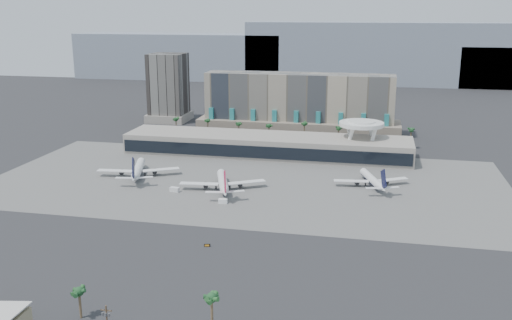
% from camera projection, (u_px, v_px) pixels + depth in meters
% --- Properties ---
extents(ground, '(900.00, 900.00, 0.00)m').
position_uv_depth(ground, '(217.00, 219.00, 238.42)').
color(ground, '#232326').
rests_on(ground, ground).
extents(apron_pad, '(260.00, 130.00, 0.06)m').
position_uv_depth(apron_pad, '(246.00, 181.00, 290.39)').
color(apron_pad, '#5B5B59').
rests_on(apron_pad, ground).
extents(mountain_ridge, '(680.00, 60.00, 70.00)m').
position_uv_depth(mountain_ridge, '(348.00, 57.00, 669.36)').
color(mountain_ridge, gray).
rests_on(mountain_ridge, ground).
extents(hotel, '(140.00, 30.00, 42.00)m').
position_uv_depth(hotel, '(299.00, 110.00, 396.94)').
color(hotel, tan).
rests_on(hotel, ground).
extents(office_tower, '(30.00, 30.00, 52.00)m').
position_uv_depth(office_tower, '(169.00, 92.00, 440.63)').
color(office_tower, black).
rests_on(office_tower, ground).
extents(terminal, '(170.00, 32.50, 14.50)m').
position_uv_depth(terminal, '(267.00, 144.00, 340.56)').
color(terminal, '#ADA498').
rests_on(terminal, ground).
extents(saucer_structure, '(26.00, 26.00, 21.89)m').
position_uv_depth(saucer_structure, '(361.00, 127.00, 332.26)').
color(saucer_structure, white).
rests_on(saucer_structure, ground).
extents(palm_row, '(157.80, 2.80, 13.10)m').
position_uv_depth(palm_row, '(288.00, 127.00, 371.36)').
color(palm_row, brown).
rests_on(palm_row, ground).
extents(airliner_left, '(41.55, 43.03, 15.31)m').
position_uv_depth(airliner_left, '(138.00, 169.00, 297.48)').
color(airliner_left, white).
rests_on(airliner_left, ground).
extents(airliner_centre, '(40.51, 41.90, 14.99)m').
position_uv_depth(airliner_centre, '(223.00, 182.00, 275.91)').
color(airliner_centre, white).
rests_on(airliner_centre, ground).
extents(airliner_right, '(36.53, 37.78, 13.53)m').
position_uv_depth(airliner_right, '(372.00, 180.00, 281.32)').
color(airliner_right, white).
rests_on(airliner_right, ground).
extents(service_vehicle_a, '(4.89, 3.07, 2.22)m').
position_uv_depth(service_vehicle_a, '(175.00, 190.00, 273.28)').
color(service_vehicle_a, silver).
rests_on(service_vehicle_a, ground).
extents(service_vehicle_b, '(4.27, 2.81, 2.06)m').
position_uv_depth(service_vehicle_b, '(223.00, 201.00, 257.08)').
color(service_vehicle_b, white).
rests_on(service_vehicle_b, ground).
extents(taxiway_sign, '(2.31, 0.87, 1.05)m').
position_uv_depth(taxiway_sign, '(207.00, 245.00, 210.39)').
color(taxiway_sign, black).
rests_on(taxiway_sign, ground).
extents(near_palm_a, '(6.00, 6.00, 9.63)m').
position_uv_depth(near_palm_a, '(79.00, 296.00, 160.34)').
color(near_palm_a, brown).
rests_on(near_palm_a, ground).
extents(near_palm_b, '(6.00, 6.00, 14.24)m').
position_uv_depth(near_palm_b, '(212.00, 303.00, 147.58)').
color(near_palm_b, brown).
rests_on(near_palm_b, ground).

